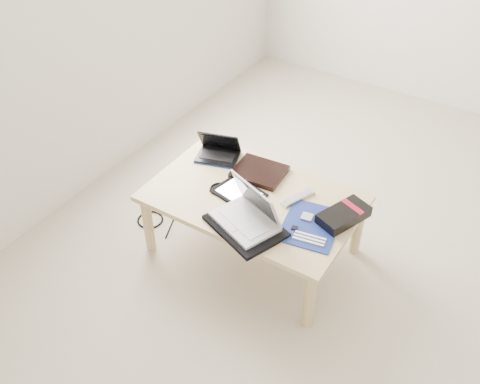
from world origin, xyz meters
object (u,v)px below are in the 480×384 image
Objects in this scene: white_laptop at (248,214)px; coffee_table at (253,203)px; netbook at (218,152)px; gpu_box at (344,215)px.

coffee_table is at bearing 114.27° from white_laptop.
netbook is at bearing 138.37° from white_laptop.
white_laptop reaches higher than gpu_box.
netbook is at bearing 172.03° from gpu_box.
gpu_box is (0.39, 0.28, -0.04)m from white_laptop.
white_laptop is 0.48m from gpu_box.
white_laptop is 1.25× the size of gpu_box.
coffee_table is 3.95× the size of netbook.
coffee_table is 0.49m from gpu_box.
gpu_box is at bearing -7.97° from netbook.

